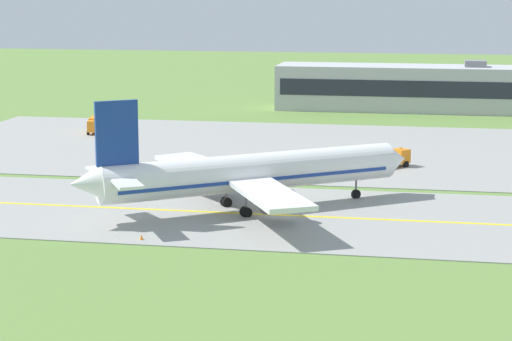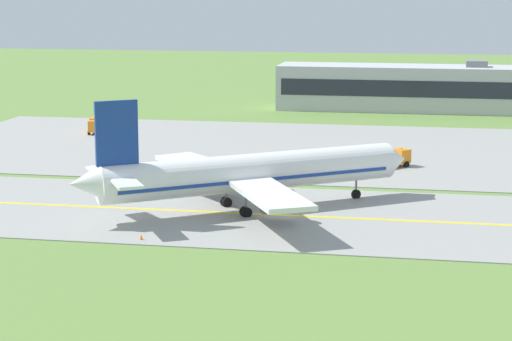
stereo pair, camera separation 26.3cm
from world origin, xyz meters
name	(u,v)px [view 2 (the right image)]	position (x,y,z in m)	size (l,w,h in m)	color
ground_plane	(279,216)	(0.00, 0.00, 0.00)	(500.00, 500.00, 0.00)	olive
taxiway_strip	(279,215)	(0.00, 0.00, 0.05)	(240.00, 28.00, 0.10)	gray
apron_pad	(394,152)	(10.00, 42.00, 0.05)	(140.00, 52.00, 0.10)	gray
taxiway_centreline	(279,215)	(0.00, 0.00, 0.11)	(220.00, 0.60, 0.01)	yellow
airplane_lead	(248,173)	(-3.67, 1.80, 4.13)	(34.11, 28.90, 12.70)	white
service_truck_baggage	(395,159)	(10.65, 29.77, 1.18)	(5.80, 6.13, 2.59)	orange
service_truck_fuel	(97,124)	(-38.79, 51.35, 1.53)	(3.16, 6.27, 2.60)	orange
terminal_building	(419,88)	(12.29, 90.88, 4.34)	(54.09, 11.60, 9.84)	#B2B2B7
traffic_cone_near_edge	(141,237)	(-11.34, -12.27, 0.30)	(0.44, 0.44, 0.60)	orange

